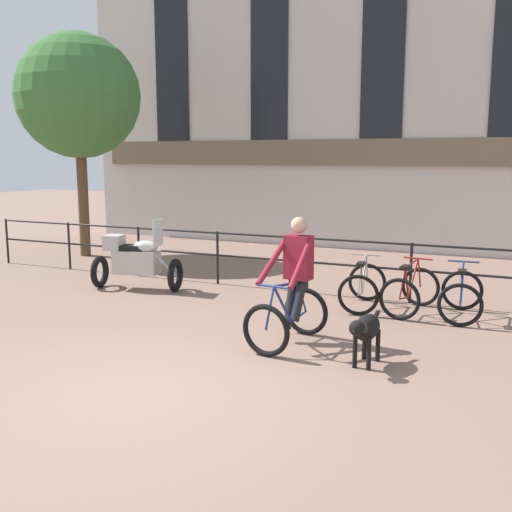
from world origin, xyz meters
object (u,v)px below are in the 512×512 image
parked_bicycle_near_lamp (363,287)px  parked_bicycle_mid_right (461,296)px  dog (366,329)px  parked_bicycle_mid_left (410,291)px  parked_motorcycle (136,260)px  cyclist_with_bike (292,287)px

parked_bicycle_near_lamp → parked_bicycle_mid_right: same height
dog → parked_bicycle_mid_left: size_ratio=0.80×
dog → parked_bicycle_mid_right: (0.81, 2.75, -0.10)m
parked_bicycle_mid_left → dog: bearing=97.2°
parked_motorcycle → parked_bicycle_near_lamp: 4.29m
parked_motorcycle → cyclist_with_bike: bearing=-127.2°
parked_bicycle_mid_right → cyclist_with_bike: bearing=44.9°
cyclist_with_bike → parked_motorcycle: (-3.87, 1.83, -0.20)m
parked_bicycle_near_lamp → parked_bicycle_mid_right: (1.56, -0.00, 0.00)m
parked_bicycle_mid_right → parked_bicycle_near_lamp: bearing=-4.2°
dog → parked_bicycle_near_lamp: 2.85m
dog → parked_motorcycle: 5.53m
parked_motorcycle → parked_bicycle_mid_left: (5.04, 0.43, -0.20)m
parked_bicycle_near_lamp → parked_motorcycle: bearing=-0.9°
parked_bicycle_near_lamp → parked_bicycle_mid_right: size_ratio=1.02×
parked_motorcycle → parked_bicycle_mid_left: size_ratio=1.47×
parked_motorcycle → parked_bicycle_mid_right: parked_motorcycle is taller
dog → parked_bicycle_near_lamp: bearing=109.3°
parked_bicycle_mid_left → parked_bicycle_mid_right: 0.78m
parked_bicycle_near_lamp → parked_bicycle_mid_right: 1.56m
cyclist_with_bike → parked_bicycle_mid_left: size_ratio=1.43×
parked_bicycle_mid_left → parked_bicycle_mid_right: same height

